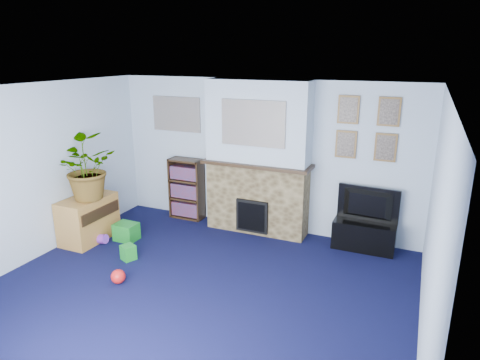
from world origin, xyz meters
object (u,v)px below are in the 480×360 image
at_px(tv_stand, 364,235).
at_px(sideboard, 88,218).
at_px(television, 367,205).
at_px(bookshelf, 187,190).

xyz_separation_m(tv_stand, sideboard, (-3.92, -1.34, 0.12)).
relative_size(tv_stand, television, 1.00).
xyz_separation_m(tv_stand, television, (0.00, 0.02, 0.45)).
relative_size(bookshelf, sideboard, 1.20).
height_order(tv_stand, bookshelf, bookshelf).
bearing_deg(sideboard, television, 19.09).
distance_m(tv_stand, sideboard, 4.15).
distance_m(bookshelf, sideboard, 1.69).
height_order(television, bookshelf, bookshelf).
bearing_deg(television, sideboard, 23.77).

